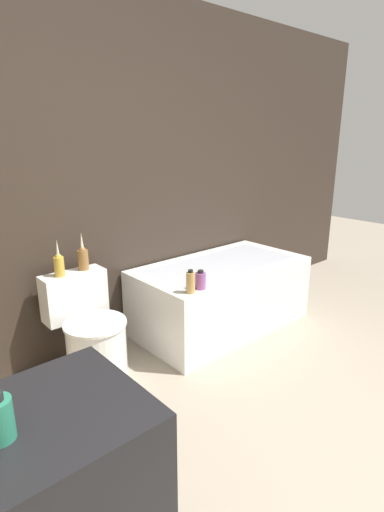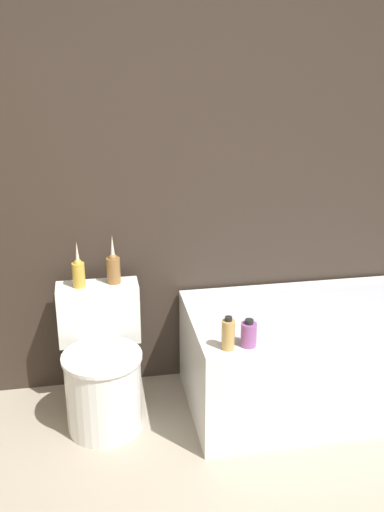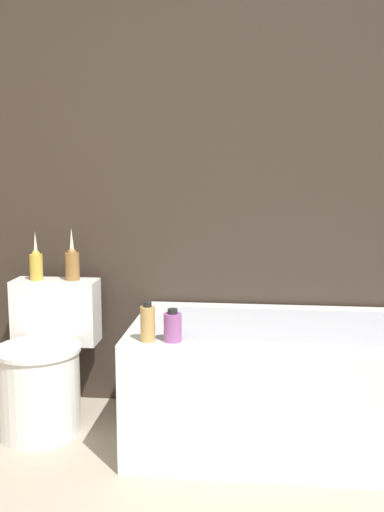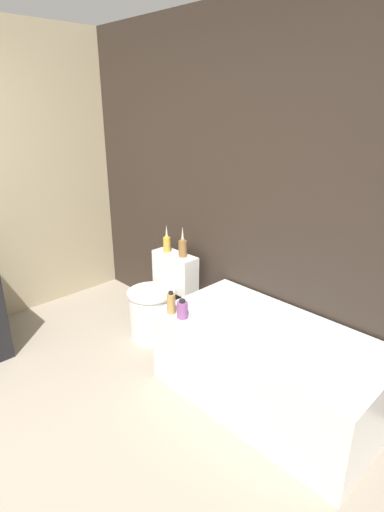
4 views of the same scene
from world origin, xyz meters
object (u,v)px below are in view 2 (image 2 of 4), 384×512
object	(u,v)px
vase_gold	(78,272)
shampoo_bottle_tall	(228,334)
vase_silver	(113,267)
toilet	(102,369)
bathtub	(323,355)
shampoo_bottle_short	(249,334)

from	to	relation	value
vase_gold	shampoo_bottle_tall	xyz separation A→B (m)	(0.67, -0.55, -0.14)
vase_gold	vase_silver	xyz separation A→B (m)	(0.18, 0.02, 0.01)
toilet	vase_gold	world-z (taller)	vase_gold
bathtub	shampoo_bottle_tall	size ratio (longest dim) A/B	8.90
toilet	shampoo_bottle_tall	bearing A→B (deg)	-31.30
vase_silver	shampoo_bottle_tall	xyz separation A→B (m)	(0.49, -0.57, -0.15)
toilet	vase_silver	world-z (taller)	vase_silver
vase_silver	toilet	bearing A→B (deg)	-113.14
vase_silver	shampoo_bottle_short	size ratio (longest dim) A/B	1.95
vase_gold	shampoo_bottle_short	bearing A→B (deg)	-34.64
shampoo_bottle_tall	bathtub	bearing A→B (deg)	26.81
vase_gold	vase_silver	world-z (taller)	vase_silver
bathtub	shampoo_bottle_short	bearing A→B (deg)	-149.71
toilet	shampoo_bottle_short	world-z (taller)	shampoo_bottle_short
toilet	vase_silver	distance (m)	0.54
toilet	vase_silver	bearing A→B (deg)	66.86
vase_silver	shampoo_bottle_short	distance (m)	0.83
bathtub	shampoo_bottle_short	size ratio (longest dim) A/B	10.77
toilet	vase_silver	xyz separation A→B (m)	(0.09, 0.21, 0.48)
vase_gold	shampoo_bottle_short	size ratio (longest dim) A/B	1.84
shampoo_bottle_tall	toilet	bearing A→B (deg)	148.70
vase_silver	shampoo_bottle_tall	size ratio (longest dim) A/B	1.61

